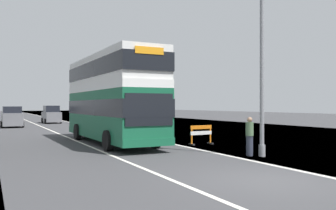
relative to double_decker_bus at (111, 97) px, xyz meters
name	(u,v)px	position (x,y,z in m)	size (l,w,h in m)	color
ground	(277,179)	(1.53, -11.81, -2.69)	(140.00, 280.00, 0.10)	#38383A
double_decker_bus	(111,97)	(0.00, 0.00, 0.00)	(2.89, 10.94, 4.97)	#145638
lamppost_foreground	(262,61)	(4.15, -8.06, 1.44)	(0.29, 0.70, 8.64)	gray
roadworks_barrier	(201,133)	(4.25, -2.92, -2.00)	(1.44, 0.56, 1.07)	orange
car_oncoming_near	(12,117)	(-4.25, 19.11, -1.67)	(2.04, 4.12, 2.06)	slate
car_receding_mid	(51,115)	(0.51, 25.87, -1.65)	(1.94, 4.59, 2.12)	slate
pedestrian_at_kerb	(250,136)	(3.80, -7.67, -1.81)	(0.34, 0.34, 1.68)	#2D3342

